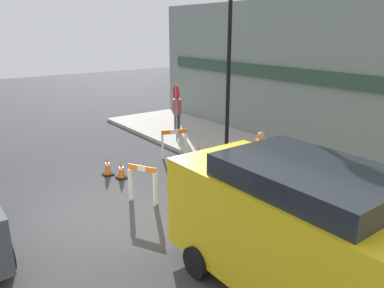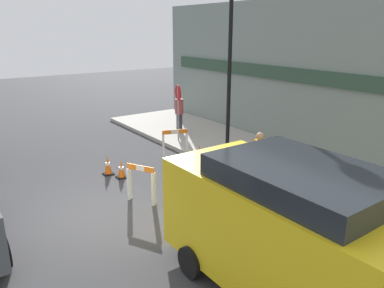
% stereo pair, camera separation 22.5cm
% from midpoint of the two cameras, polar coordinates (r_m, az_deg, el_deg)
% --- Properties ---
extents(ground_plane, '(60.00, 60.00, 0.00)m').
position_cam_midpoint_polar(ground_plane, '(9.70, -14.57, -10.50)').
color(ground_plane, '#38383A').
extents(sidewalk_slab, '(18.00, 3.77, 0.15)m').
position_cam_midpoint_polar(sidewalk_slab, '(13.07, 12.35, -2.63)').
color(sidewalk_slab, '#ADA89E').
rests_on(sidewalk_slab, ground_plane).
extents(storefront_facade, '(18.00, 0.22, 5.50)m').
position_cam_midpoint_polar(storefront_facade, '(13.96, 18.57, 9.47)').
color(storefront_facade, gray).
rests_on(storefront_facade, ground_plane).
extents(streetlamp_post, '(0.44, 0.44, 5.97)m').
position_cam_midpoint_polar(streetlamp_post, '(12.38, 6.38, 14.88)').
color(streetlamp_post, black).
rests_on(streetlamp_post, sidewalk_slab).
extents(stop_sign, '(0.59, 0.14, 2.21)m').
position_cam_midpoint_polar(stop_sign, '(14.61, -1.70, 6.18)').
color(stop_sign, gray).
rests_on(stop_sign, sidewalk_slab).
extents(barricade_0, '(0.74, 0.60, 1.00)m').
position_cam_midpoint_polar(barricade_0, '(11.29, 6.95, -3.05)').
color(barricade_0, white).
rests_on(barricade_0, ground_plane).
extents(barricade_1, '(0.45, 0.89, 1.02)m').
position_cam_midpoint_polar(barricade_1, '(13.27, -2.11, 0.27)').
color(barricade_1, white).
rests_on(barricade_1, ground_plane).
extents(barricade_2, '(0.79, 0.50, 1.04)m').
position_cam_midpoint_polar(barricade_2, '(9.91, -7.12, -5.86)').
color(barricade_2, white).
rests_on(barricade_2, ground_plane).
extents(traffic_cone_0, '(0.30, 0.30, 0.61)m').
position_cam_midpoint_polar(traffic_cone_0, '(12.04, -12.17, -3.23)').
color(traffic_cone_0, black).
rests_on(traffic_cone_0, ground_plane).
extents(traffic_cone_1, '(0.30, 0.30, 0.67)m').
position_cam_midpoint_polar(traffic_cone_1, '(12.68, 1.65, -1.65)').
color(traffic_cone_1, black).
rests_on(traffic_cone_1, ground_plane).
extents(traffic_cone_2, '(0.30, 0.30, 0.55)m').
position_cam_midpoint_polar(traffic_cone_2, '(11.71, -10.18, -3.87)').
color(traffic_cone_2, black).
rests_on(traffic_cone_2, ground_plane).
extents(traffic_cone_3, '(0.30, 0.30, 0.53)m').
position_cam_midpoint_polar(traffic_cone_3, '(12.32, 3.10, -2.60)').
color(traffic_cone_3, black).
rests_on(traffic_cone_3, ground_plane).
extents(person_worker, '(0.49, 0.49, 1.78)m').
position_cam_midpoint_polar(person_worker, '(10.34, 10.77, -2.67)').
color(person_worker, '#33333D').
rests_on(person_worker, ground_plane).
extents(person_pedestrian, '(0.38, 0.38, 1.62)m').
position_cam_midpoint_polar(person_pedestrian, '(16.05, -1.55, 4.93)').
color(person_pedestrian, '#33333D').
rests_on(person_pedestrian, sidewalk_slab).
extents(work_van, '(4.88, 2.21, 2.44)m').
position_cam_midpoint_polar(work_van, '(6.39, 16.68, -12.51)').
color(work_van, yellow).
rests_on(work_van, ground_plane).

